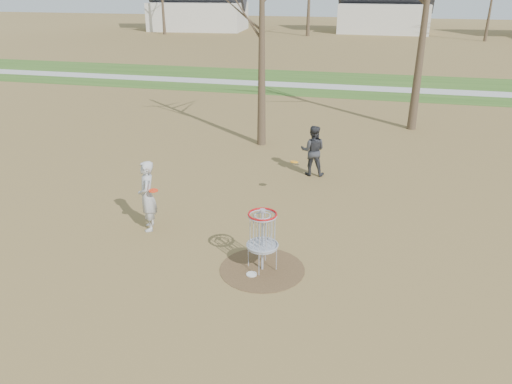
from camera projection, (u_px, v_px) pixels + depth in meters
ground at (262, 269)px, 10.50m from camera, size 160.00×160.00×0.00m
green_band at (343, 84)px, 29.27m from camera, size 160.00×8.00×0.01m
footpath at (341, 87)px, 28.38m from camera, size 160.00×1.50×0.01m
dirt_circle at (262, 269)px, 10.49m from camera, size 1.80×1.80×0.01m
player_standing at (147, 196)px, 11.88m from camera, size 0.63×0.75×1.74m
player_throwing at (313, 151)px, 15.31m from camera, size 0.80×0.64×1.58m
disc_grounded at (252, 274)px, 10.28m from camera, size 0.22×0.22×0.02m
discs_in_play at (232, 174)px, 12.54m from camera, size 3.08×2.93×0.07m
disc_golf_basket at (262, 231)px, 10.14m from camera, size 0.64×0.64×1.35m
houses_row at (407, 1)px, 55.18m from camera, size 56.51×10.01×7.26m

